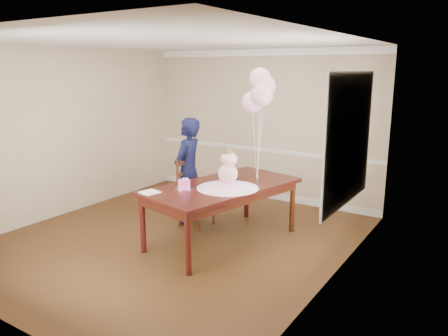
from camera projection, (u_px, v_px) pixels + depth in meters
floor at (176, 239)px, 6.18m from camera, size 4.50×5.00×0.00m
ceiling at (170, 41)px, 5.58m from camera, size 4.50×5.00×0.02m
wall_back at (261, 125)px, 7.92m from camera, size 4.50×0.02×2.70m
wall_left at (65, 132)px, 7.07m from camera, size 0.02×5.00×2.70m
wall_right at (336, 164)px, 4.69m from camera, size 0.02×5.00×2.70m
chair_rail_trim at (260, 150)px, 8.02m from camera, size 4.50×0.02×0.07m
crown_molding at (262, 52)px, 7.63m from camera, size 4.50×0.02×0.12m
baseboard_trim at (259, 193)px, 8.20m from camera, size 4.50×0.02×0.12m
window_frame at (349, 140)px, 5.06m from camera, size 0.02×1.66×1.56m
window_blinds at (348, 139)px, 5.07m from camera, size 0.01×1.50×1.40m
dining_table_top at (222, 187)px, 5.93m from camera, size 1.52×2.35×0.05m
table_apron at (222, 193)px, 5.95m from camera, size 1.39×2.22×0.11m
table_leg_fl at (143, 225)px, 5.65m from camera, size 0.09×0.09×0.76m
table_leg_fr at (188, 244)px, 5.02m from camera, size 0.09×0.09×0.76m
table_leg_bl at (246, 194)px, 7.02m from camera, size 0.09×0.09×0.76m
table_leg_br at (292, 207)px, 6.39m from camera, size 0.09×0.09×0.76m
baby_skirt at (228, 184)px, 5.76m from camera, size 0.98×0.98×0.11m
baby_torso at (228, 174)px, 5.73m from camera, size 0.26×0.26×0.26m
baby_head at (228, 158)px, 5.68m from camera, size 0.18×0.18×0.18m
baby_hair at (228, 153)px, 5.67m from camera, size 0.13×0.13×0.13m
cake_platter at (184, 188)px, 5.74m from camera, size 0.28×0.28×0.01m
birthday_cake at (184, 184)px, 5.72m from camera, size 0.19×0.19×0.11m
cake_flower_a at (184, 179)px, 5.71m from camera, size 0.03×0.03×0.03m
cake_flower_b at (187, 179)px, 5.70m from camera, size 0.03×0.03×0.03m
rose_vase_near at (230, 173)px, 6.24m from camera, size 0.13×0.13×0.17m
roses_near at (230, 159)px, 6.19m from camera, size 0.21×0.21×0.21m
napkin at (150, 192)px, 5.55m from camera, size 0.26×0.26×0.01m
balloon_weight at (257, 178)px, 6.25m from camera, size 0.05×0.05×0.02m
balloon_a at (252, 102)px, 6.09m from camera, size 0.30×0.30×0.30m
balloon_b at (262, 95)px, 5.88m from camera, size 0.30×0.30×0.30m
balloon_c at (265, 86)px, 6.02m from camera, size 0.30×0.30×0.30m
balloon_d at (260, 78)px, 6.09m from camera, size 0.30×0.30×0.30m
balloon_ribbon_a at (255, 146)px, 6.19m from camera, size 0.10×0.03×0.91m
balloon_ribbon_b at (259, 144)px, 6.08m from camera, size 0.10×0.08×1.01m
balloon_ribbon_c at (261, 139)px, 6.16m from camera, size 0.05×0.10×1.12m
balloon_ribbon_d at (258, 134)px, 6.19m from camera, size 0.07×0.13×1.23m
dining_chair_seat at (196, 197)px, 6.61m from camera, size 0.46×0.46×0.05m
chair_leg_fl at (180, 213)px, 6.61m from camera, size 0.04×0.04×0.44m
chair_leg_fr at (199, 217)px, 6.41m from camera, size 0.04×0.04×0.44m
chair_leg_bl at (194, 206)px, 6.91m from camera, size 0.04×0.04×0.44m
chair_leg_br at (213, 211)px, 6.71m from camera, size 0.04×0.04×0.44m
chair_back_post_l at (178, 178)px, 6.50m from camera, size 0.04×0.04×0.57m
chair_back_post_r at (193, 173)px, 6.80m from camera, size 0.04×0.04×0.57m
chair_slat_low at (186, 184)px, 6.68m from camera, size 0.04×0.41×0.05m
chair_slat_mid at (185, 173)px, 6.64m from camera, size 0.04×0.41×0.05m
chair_slat_top at (185, 163)px, 6.61m from camera, size 0.04×0.41×0.05m
woman at (188, 171)px, 6.71m from camera, size 0.48×0.65×1.64m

